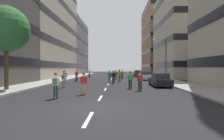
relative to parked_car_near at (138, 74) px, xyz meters
name	(u,v)px	position (x,y,z in m)	size (l,w,h in m)	color
ground_plane	(111,79)	(-6.02, -10.45, -0.70)	(132.70, 132.70, 0.00)	black
sidewalk_left	(66,78)	(-14.99, -7.68, -0.63)	(3.51, 60.82, 0.14)	#9E9991
sidewalk_right	(158,78)	(2.95, -7.68, -0.63)	(3.51, 60.82, 0.14)	#9E9991
lane_markings	(111,79)	(-6.02, -9.56, -0.70)	(0.16, 52.20, 0.01)	silver
building_left_mid	(36,26)	(-23.03, -3.36, 10.69)	(12.69, 23.90, 22.61)	#B2A893
building_left_far	(65,48)	(-23.03, 18.43, 8.47)	(12.69, 20.01, 18.15)	slate
building_right_mid	(190,35)	(10.99, -3.36, 8.63)	(12.69, 16.90, 18.49)	#BCB29E
building_right_far	(164,40)	(10.99, 18.43, 10.88)	(12.69, 19.30, 22.98)	#9E6B51
parked_car_near	(138,74)	(0.00, 0.00, 0.00)	(1.82, 4.40, 1.52)	maroon
parked_car_mid	(160,80)	(0.00, -21.77, 0.00)	(1.82, 4.40, 1.52)	black
parked_car_far	(145,76)	(0.00, -11.17, 0.00)	(1.82, 4.40, 1.52)	silver
street_tree_near	(6,29)	(-14.99, -26.12, 4.94)	(4.14, 4.14, 7.60)	#4C3823
streetlamp_right	(163,55)	(2.24, -14.74, 3.44)	(2.13, 0.30, 6.50)	#3F3F44
skater_0	(76,75)	(-11.14, -15.16, 0.29)	(0.56, 0.92, 1.78)	brown
skater_1	(130,79)	(-3.55, -24.22, 0.29)	(0.56, 0.92, 1.78)	brown
skater_2	(64,78)	(-10.48, -23.63, 0.32)	(0.55, 0.91, 1.78)	brown
skater_3	(56,84)	(-9.06, -29.94, 0.32)	(0.55, 0.91, 1.78)	brown
skater_4	(113,76)	(-5.37, -18.77, 0.29)	(0.56, 0.92, 1.78)	brown
skater_5	(109,76)	(-5.98, -17.02, 0.29)	(0.57, 0.92, 1.78)	brown
skater_6	(122,74)	(-3.98, -9.42, 0.29)	(0.57, 0.92, 1.78)	brown
skater_7	(89,73)	(-10.97, -3.94, 0.29)	(0.55, 0.91, 1.78)	brown
skater_8	(84,82)	(-7.48, -28.14, 0.29)	(0.54, 0.91, 1.78)	brown
skater_9	(65,76)	(-11.91, -18.53, 0.29)	(0.57, 0.92, 1.78)	brown
skater_10	(119,73)	(-4.45, -3.08, 0.32)	(0.56, 0.92, 1.78)	brown
skater_11	(120,75)	(-4.52, -15.02, 0.29)	(0.57, 0.92, 1.78)	brown
skater_12	(116,74)	(-5.11, -11.21, 0.32)	(0.53, 0.90, 1.78)	brown
skater_13	(140,80)	(-2.75, -25.62, 0.29)	(0.55, 0.92, 1.78)	brown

